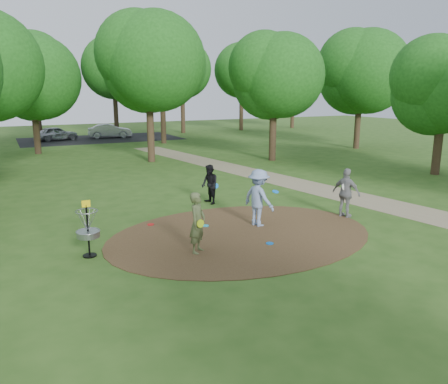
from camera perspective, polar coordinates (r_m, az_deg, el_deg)
name	(u,v)px	position (r m, az deg, el deg)	size (l,w,h in m)	color
ground	(242,235)	(13.48, 2.34, -5.59)	(100.00, 100.00, 0.00)	#2D5119
dirt_clearing	(242,234)	(13.47, 2.34, -5.55)	(8.40, 8.40, 0.02)	#47301C
footpath	(355,198)	(18.83, 16.72, -0.71)	(2.00, 40.00, 0.01)	#8C7A5B
parking_lot	(101,139)	(42.15, -15.79, 6.71)	(14.00, 8.00, 0.01)	black
player_observer_with_disc	(198,223)	(11.80, -3.48, -4.05)	(0.72, 0.72, 1.69)	#576439
player_throwing_with_disc	(259,198)	(14.14, 4.55, -0.77)	(1.23, 1.35, 1.87)	#8096C0
player_walking_with_disc	(210,184)	(16.95, -1.88, 1.00)	(0.68, 0.76, 1.54)	black
player_waiting_with_disc	(346,193)	(15.66, 15.67, -0.14)	(0.74, 1.10, 1.73)	gray
disc_ground_cyan	(205,226)	(14.26, -2.45, -4.42)	(0.22, 0.22, 0.02)	#1BB7DE
disc_ground_blue	(270,243)	(12.71, 5.99, -6.69)	(0.22, 0.22, 0.02)	blue
disc_ground_red	(151,224)	(14.58, -9.56, -4.20)	(0.22, 0.22, 0.02)	red
car_left	(56,134)	(41.83, -21.07, 7.14)	(1.47, 3.66, 1.25)	#9FA0A7
car_right	(110,131)	(42.65, -14.67, 7.73)	(1.39, 3.98, 1.31)	#93959A
disc_golf_basket	(88,225)	(12.04, -17.40, -4.12)	(0.63, 0.63, 1.54)	black
tree_ring	(203,71)	(22.53, -2.81, 15.55)	(37.38, 45.64, 9.33)	#332316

